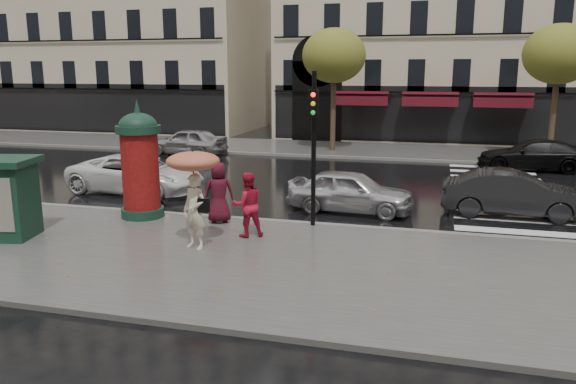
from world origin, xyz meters
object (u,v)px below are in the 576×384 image
(woman_umbrella, at_px, (194,183))
(traffic_light, at_px, (314,134))
(man_burgundy, at_px, (219,192))
(morris_column, at_px, (140,161))
(car_black, at_px, (533,155))
(car_white, at_px, (136,174))
(car_darkgrey, at_px, (514,194))
(car_far_silver, at_px, (187,142))
(woman_red, at_px, (247,205))
(newsstand, at_px, (2,197))
(car_silver, at_px, (351,191))

(woman_umbrella, relative_size, traffic_light, 0.58)
(man_burgundy, height_order, morris_column, morris_column)
(man_burgundy, relative_size, car_black, 0.37)
(car_white, bearing_deg, car_darkgrey, -84.96)
(man_burgundy, relative_size, car_darkgrey, 0.41)
(man_burgundy, relative_size, car_far_silver, 0.41)
(car_darkgrey, bearing_deg, woman_red, 123.70)
(traffic_light, height_order, newsstand, traffic_light)
(woman_umbrella, xyz_separation_m, newsstand, (-5.22, -0.46, -0.55))
(car_far_silver, bearing_deg, morris_column, 24.16)
(newsstand, relative_size, car_white, 0.41)
(man_burgundy, distance_m, car_black, 16.06)
(woman_umbrella, xyz_separation_m, man_burgundy, (-0.34, 2.40, -0.75))
(woman_red, xyz_separation_m, traffic_light, (1.43, 1.44, 1.74))
(traffic_light, xyz_separation_m, car_white, (-7.36, 3.17, -2.02))
(car_darkgrey, bearing_deg, car_far_silver, 59.78)
(car_silver, bearing_deg, car_black, -29.49)
(woman_red, height_order, morris_column, morris_column)
(car_white, bearing_deg, man_burgundy, -121.48)
(woman_umbrella, height_order, car_white, woman_umbrella)
(woman_red, distance_m, car_darkgrey, 8.41)
(car_far_silver, bearing_deg, car_white, 18.54)
(woman_umbrella, bearing_deg, car_silver, 58.94)
(traffic_light, xyz_separation_m, newsstand, (-7.56, -3.18, -1.52))
(car_white, bearing_deg, car_black, -53.56)
(car_white, bearing_deg, newsstand, -176.61)
(traffic_light, relative_size, car_silver, 1.08)
(man_burgundy, distance_m, car_silver, 4.32)
(car_black, bearing_deg, woman_umbrella, -33.14)
(morris_column, bearing_deg, car_silver, 24.43)
(woman_umbrella, height_order, man_burgundy, woman_umbrella)
(man_burgundy, bearing_deg, woman_umbrella, 77.76)
(car_white, distance_m, car_far_silver, 9.38)
(traffic_light, relative_size, car_far_silver, 1.01)
(morris_column, distance_m, car_white, 4.26)
(traffic_light, bearing_deg, morris_column, -176.48)
(traffic_light, bearing_deg, car_black, 58.42)
(car_silver, height_order, car_darkgrey, car_darkgrey)
(car_white, bearing_deg, woman_umbrella, -134.33)
(car_far_silver, bearing_deg, woman_umbrella, 30.57)
(traffic_light, bearing_deg, car_far_silver, 127.96)
(woman_umbrella, relative_size, man_burgundy, 1.41)
(traffic_light, bearing_deg, woman_red, -134.88)
(newsstand, bearing_deg, morris_column, 50.00)
(car_silver, relative_size, car_black, 0.84)
(newsstand, relative_size, car_silver, 0.53)
(man_burgundy, height_order, car_white, man_burgundy)
(newsstand, height_order, car_white, newsstand)
(newsstand, bearing_deg, car_darkgrey, 25.52)
(car_silver, bearing_deg, woman_red, 155.72)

